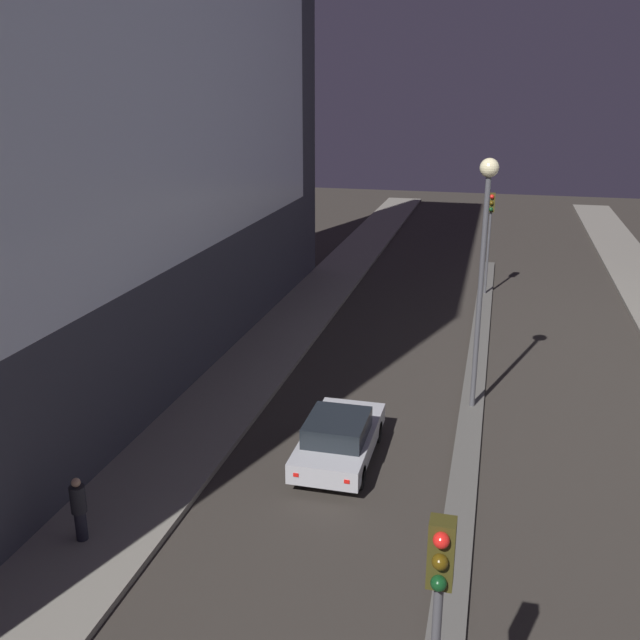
{
  "coord_description": "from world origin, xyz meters",
  "views": [
    {
      "loc": [
        0.35,
        -4.64,
        9.97
      ],
      "look_at": [
        -6.62,
        23.06,
        0.5
      ],
      "focal_mm": 40.0,
      "sensor_mm": 36.0,
      "label": 1
    }
  ],
  "objects_px": {
    "street_lamp": "(484,236)",
    "car_left_lane": "(339,438)",
    "traffic_light_near": "(437,615)",
    "traffic_light_mid": "(490,221)",
    "pedestrian_on_left_sidewalk": "(79,508)"
  },
  "relations": [
    {
      "from": "traffic_light_near",
      "to": "pedestrian_on_left_sidewalk",
      "type": "height_order",
      "value": "traffic_light_near"
    },
    {
      "from": "car_left_lane",
      "to": "pedestrian_on_left_sidewalk",
      "type": "relative_size",
      "value": 2.71
    },
    {
      "from": "car_left_lane",
      "to": "pedestrian_on_left_sidewalk",
      "type": "height_order",
      "value": "pedestrian_on_left_sidewalk"
    },
    {
      "from": "car_left_lane",
      "to": "pedestrian_on_left_sidewalk",
      "type": "distance_m",
      "value": 7.04
    },
    {
      "from": "street_lamp",
      "to": "traffic_light_mid",
      "type": "bearing_deg",
      "value": 90.0
    },
    {
      "from": "street_lamp",
      "to": "pedestrian_on_left_sidewalk",
      "type": "xyz_separation_m",
      "value": [
        -8.24,
        -9.45,
        -4.7
      ]
    },
    {
      "from": "pedestrian_on_left_sidewalk",
      "to": "traffic_light_near",
      "type": "bearing_deg",
      "value": -29.7
    },
    {
      "from": "traffic_light_near",
      "to": "pedestrian_on_left_sidewalk",
      "type": "distance_m",
      "value": 9.88
    },
    {
      "from": "street_lamp",
      "to": "car_left_lane",
      "type": "relative_size",
      "value": 1.85
    },
    {
      "from": "street_lamp",
      "to": "car_left_lane",
      "type": "xyz_separation_m",
      "value": [
        -3.43,
        -4.31,
        -4.95
      ]
    },
    {
      "from": "traffic_light_near",
      "to": "traffic_light_mid",
      "type": "distance_m",
      "value": 27.55
    },
    {
      "from": "traffic_light_near",
      "to": "street_lamp",
      "type": "relative_size",
      "value": 0.63
    },
    {
      "from": "traffic_light_near",
      "to": "traffic_light_mid",
      "type": "bearing_deg",
      "value": 90.0
    },
    {
      "from": "street_lamp",
      "to": "pedestrian_on_left_sidewalk",
      "type": "distance_m",
      "value": 13.39
    },
    {
      "from": "car_left_lane",
      "to": "traffic_light_mid",
      "type": "bearing_deg",
      "value": 79.03
    }
  ]
}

